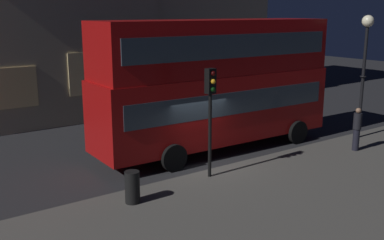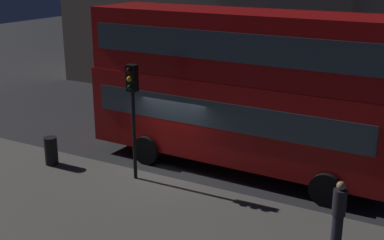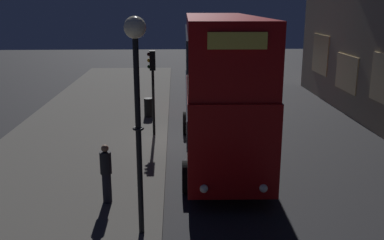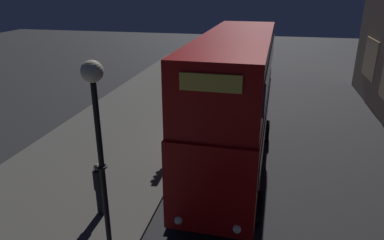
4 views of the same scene
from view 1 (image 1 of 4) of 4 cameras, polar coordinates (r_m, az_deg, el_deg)
ground_plane at (r=17.75m, az=0.87°, el=-5.63°), size 80.00×80.00×0.00m
sidewalk_slab at (r=14.58m, az=11.69°, el=-10.04°), size 44.00×7.36×0.12m
double_decker_bus at (r=19.06m, az=2.99°, el=5.13°), size 10.78×3.09×5.46m
traffic_light_near_kerb at (r=15.50m, az=2.33°, el=2.53°), size 0.33×0.37×3.81m
street_lamp at (r=21.79m, az=20.81°, el=8.41°), size 0.52×0.52×5.51m
pedestrian at (r=20.13m, az=19.85°, el=-1.00°), size 0.34×0.34×1.81m
litter_bin at (r=14.07m, az=-7.44°, el=-8.29°), size 0.45×0.45×0.99m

